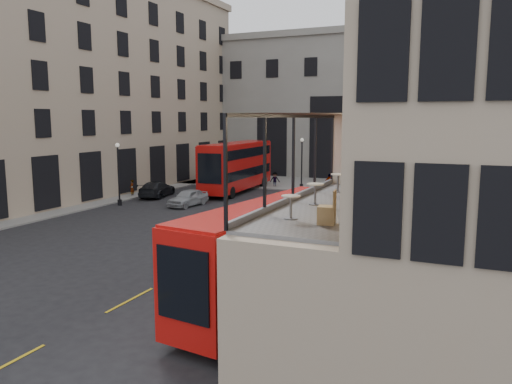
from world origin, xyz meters
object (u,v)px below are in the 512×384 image
at_px(pedestrian_c, 329,183).
at_px(cafe_table_far, 338,180).
at_px(street_lamp_b, 302,166).
at_px(bus_near, 269,250).
at_px(bus_far, 237,164).
at_px(traffic_light_far, 199,168).
at_px(car_a, 188,198).
at_px(bicycle, 261,245).
at_px(pedestrian_e, 132,188).
at_px(traffic_light_near, 265,200).
at_px(cafe_chair_d, 382,185).
at_px(cafe_chair_c, 374,193).
at_px(cafe_table_near, 291,203).
at_px(pedestrian_b, 275,180).
at_px(cyclist, 277,203).
at_px(pedestrian_a, 228,182).
at_px(car_b, 327,205).
at_px(car_c, 157,189).
at_px(cafe_chair_b, 363,195).
at_px(pedestrian_d, 420,184).
at_px(cafe_table_mid, 315,191).
at_px(cafe_chair_a, 327,214).
at_px(street_lamp_a, 119,178).

relative_size(pedestrian_c, cafe_table_far, 2.74).
relative_size(street_lamp_b, bus_near, 0.50).
bearing_deg(bus_far, traffic_light_far, -160.38).
bearing_deg(car_a, cafe_table_far, -39.50).
distance_m(street_lamp_b, bicycle, 25.77).
xyz_separation_m(traffic_light_far, pedestrian_e, (-4.00, -5.70, -1.62)).
distance_m(traffic_light_near, cafe_chair_d, 12.14).
distance_m(pedestrian_e, cafe_chair_c, 34.08).
bearing_deg(pedestrian_e, car_a, 58.18).
bearing_deg(cafe_chair_c, street_lamp_b, 112.38).
bearing_deg(cafe_table_near, cafe_chair_d, 78.03).
relative_size(pedestrian_c, cafe_table_near, 2.89).
bearing_deg(pedestrian_b, cyclist, -89.15).
distance_m(street_lamp_b, cyclist, 14.37).
distance_m(street_lamp_b, cafe_chair_c, 35.51).
relative_size(bus_far, cafe_chair_d, 16.03).
bearing_deg(traffic_light_near, cafe_chair_d, -45.34).
distance_m(cyclist, pedestrian_a, 13.28).
bearing_deg(pedestrian_b, car_b, -75.35).
bearing_deg(car_b, bus_near, -106.47).
height_order(car_c, cafe_table_far, cafe_table_far).
bearing_deg(cafe_chair_c, pedestrian_c, 107.83).
xyz_separation_m(street_lamp_b, cafe_chair_b, (13.31, -33.67, 2.49)).
bearing_deg(cyclist, pedestrian_b, 4.11).
bearing_deg(bus_far, car_a, -91.05).
bearing_deg(pedestrian_d, traffic_light_near, 114.03).
bearing_deg(street_lamp_b, cafe_table_far, -69.26).
distance_m(traffic_light_far, cafe_chair_d, 33.24).
bearing_deg(cyclist, pedestrian_a, 25.57).
relative_size(bicycle, cafe_chair_b, 1.70).
height_order(traffic_light_near, cafe_chair_c, cafe_chair_c).
bearing_deg(car_c, cafe_chair_d, 128.75).
distance_m(car_a, cafe_chair_b, 27.60).
height_order(bicycle, pedestrian_e, pedestrian_e).
distance_m(car_b, pedestrian_d, 15.99).
xyz_separation_m(traffic_light_near, traffic_light_far, (-14.00, 16.00, 0.00)).
relative_size(car_c, cafe_chair_b, 5.47).
xyz_separation_m(car_b, cafe_table_mid, (5.45, -21.31, 4.26)).
bearing_deg(pedestrian_b, cafe_chair_a, -87.99).
bearing_deg(cyclist, traffic_light_far, 37.42).
bearing_deg(pedestrian_e, cafe_chair_d, 38.97).
relative_size(cafe_table_far, cafe_chair_c, 0.85).
height_order(cyclist, cafe_table_mid, cafe_table_mid).
xyz_separation_m(street_lamp_a, pedestrian_a, (4.53, 11.57, -1.48)).
xyz_separation_m(street_lamp_a, cafe_table_mid, (22.92, -18.46, 2.66)).
distance_m(cafe_chair_b, cafe_chair_d, 3.21).
bearing_deg(pedestrian_a, cyclist, -69.44).
bearing_deg(street_lamp_a, bus_far, 63.30).
bearing_deg(cafe_table_near, cyclist, 112.01).
distance_m(pedestrian_b, pedestrian_e, 15.25).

